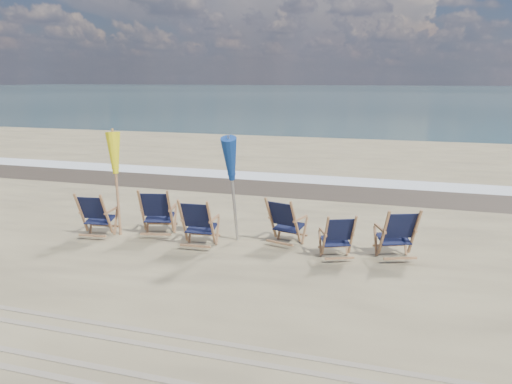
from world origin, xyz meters
TOP-DOWN VIEW (x-y plane):
  - ocean at (0.00, 128.00)m, footprint 400.00×400.00m
  - surf_foam at (0.00, 8.30)m, footprint 200.00×1.40m
  - wet_sand_strip at (0.00, 6.80)m, footprint 200.00×2.60m
  - tire_tracks at (0.00, -2.80)m, footprint 80.00×1.30m
  - beach_chair_0 at (-2.77, 0.95)m, footprint 0.71×0.78m
  - beach_chair_1 at (-1.58, 1.43)m, footprint 0.83×0.89m
  - beach_chair_2 at (-0.51, 0.96)m, footprint 0.70×0.77m
  - beach_chair_3 at (1.00, 1.52)m, footprint 0.79×0.85m
  - beach_chair_4 at (2.11, 1.19)m, footprint 0.77×0.81m
  - beach_chair_5 at (3.16, 1.49)m, footprint 0.87×0.91m
  - umbrella_yellow at (-2.75, 1.36)m, footprint 0.30×0.30m
  - umbrella_blue at (-0.19, 1.35)m, footprint 0.30×0.30m

SIDE VIEW (x-z plane):
  - ocean at x=0.00m, z-range 0.00..0.00m
  - wet_sand_strip at x=0.00m, z-range 0.00..0.00m
  - surf_foam at x=0.00m, z-range 0.00..0.01m
  - tire_tracks at x=0.00m, z-range 0.00..0.01m
  - beach_chair_4 at x=2.11m, z-range 0.00..0.88m
  - beach_chair_0 at x=-2.77m, z-range 0.00..0.98m
  - beach_chair_3 at x=1.00m, z-range 0.00..0.98m
  - beach_chair_5 at x=3.16m, z-range 0.00..1.00m
  - beach_chair_2 at x=-0.51m, z-range 0.00..1.01m
  - beach_chair_1 at x=-1.58m, z-range 0.00..1.04m
  - umbrella_yellow at x=-2.75m, z-range 0.54..2.65m
  - umbrella_blue at x=-0.19m, z-range 0.59..2.84m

